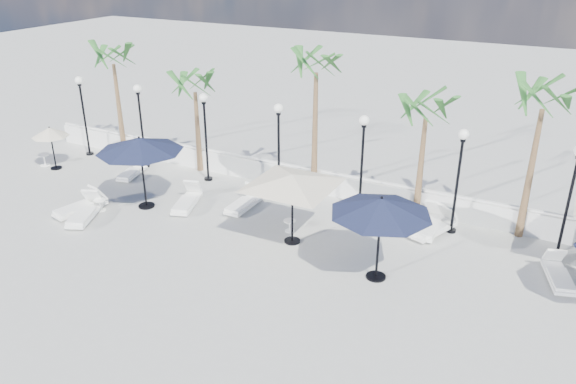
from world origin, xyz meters
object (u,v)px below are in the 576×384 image
at_px(lounger_3, 85,212).
at_px(parasol_cream_small, 50,133).
at_px(lounger_7, 559,275).
at_px(lounger_5, 429,224).
at_px(lounger_0, 81,206).
at_px(parasol_navy_left, 140,145).
at_px(lounger_4, 244,202).
at_px(parasol_navy_mid, 381,207).
at_px(lounger_2, 132,171).
at_px(lounger_1, 187,201).
at_px(lounger_6, 434,227).
at_px(parasol_cream_sq_a, 292,175).

bearing_deg(lounger_3, parasol_cream_small, 124.44).
bearing_deg(lounger_7, lounger_5, 144.78).
height_order(lounger_0, lounger_5, lounger_5).
relative_size(lounger_5, parasol_cream_small, 1.09).
bearing_deg(lounger_7, parasol_navy_left, 169.47).
xyz_separation_m(lounger_3, lounger_4, (4.83, 3.51, -0.01)).
bearing_deg(lounger_0, parasol_navy_mid, 16.20).
bearing_deg(parasol_navy_mid, lounger_2, 166.73).
bearing_deg(lounger_3, lounger_4, 12.44).
distance_m(lounger_4, lounger_7, 11.21).
bearing_deg(lounger_3, lounger_1, 19.47).
bearing_deg(lounger_5, lounger_0, -160.91).
xyz_separation_m(lounger_0, lounger_3, (0.57, -0.34, 0.01)).
xyz_separation_m(lounger_1, parasol_cream_small, (-7.84, 0.58, 1.46)).
relative_size(lounger_0, lounger_6, 0.98).
height_order(parasol_navy_left, parasol_navy_mid, parasol_navy_left).
bearing_deg(parasol_cream_small, lounger_2, 13.10).
height_order(lounger_4, parasol_navy_mid, parasol_navy_mid).
height_order(lounger_0, lounger_3, lounger_3).
xyz_separation_m(lounger_0, lounger_1, (3.34, 2.25, -0.00)).
distance_m(lounger_4, lounger_5, 7.01).
height_order(lounger_6, parasol_cream_small, parasol_cream_small).
relative_size(lounger_4, lounger_6, 0.92).
bearing_deg(lounger_2, parasol_navy_left, -52.68).
distance_m(lounger_0, lounger_5, 13.10).
bearing_deg(lounger_6, lounger_5, 172.26).
xyz_separation_m(lounger_0, lounger_5, (12.27, 4.59, 0.01)).
height_order(lounger_3, lounger_6, lounger_3).
distance_m(lounger_1, parasol_cream_sq_a, 5.45).
bearing_deg(lounger_2, lounger_5, -9.38).
relative_size(lounger_0, lounger_1, 1.00).
xyz_separation_m(lounger_7, parasol_cream_small, (-21.11, -0.29, 1.48)).
distance_m(lounger_3, parasol_navy_mid, 11.29).
bearing_deg(lounger_1, lounger_6, -4.68).
bearing_deg(parasol_cream_small, parasol_navy_left, -11.35).
height_order(lounger_2, lounger_7, lounger_7).
bearing_deg(parasol_cream_small, lounger_7, 0.78).
relative_size(lounger_3, lounger_6, 1.01).
distance_m(lounger_0, parasol_navy_left, 3.35).
bearing_deg(lounger_2, lounger_7, -15.19).
distance_m(lounger_1, lounger_2, 4.33).
relative_size(lounger_3, parasol_cream_sq_a, 0.41).
distance_m(lounger_1, lounger_7, 13.30).
bearing_deg(parasol_navy_mid, lounger_6, 76.91).
distance_m(lounger_0, parasol_navy_mid, 11.83).
xyz_separation_m(lounger_7, parasol_navy_mid, (-5.02, -2.32, 2.19)).
height_order(lounger_1, lounger_3, lounger_3).
distance_m(parasol_navy_left, parasol_navy_mid, 9.74).
height_order(lounger_7, parasol_navy_mid, parasol_navy_mid).
bearing_deg(lounger_2, lounger_6, -9.90).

